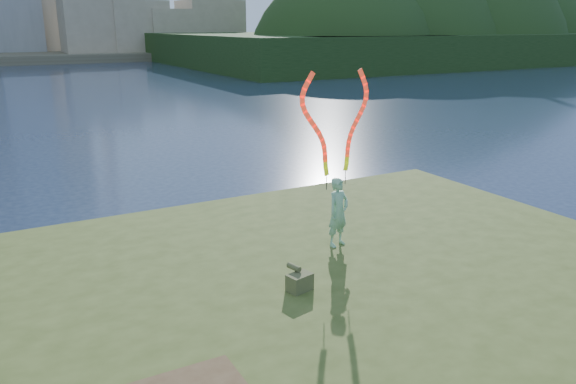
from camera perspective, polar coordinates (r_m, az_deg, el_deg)
ground at (r=9.94m, az=-6.86°, el=-14.51°), size 320.00×320.00×0.00m
wooded_hill at (r=92.52m, az=14.15°, el=13.04°), size 78.00×50.00×63.00m
woman_with_ribbons at (r=11.13m, az=5.11°, el=1.69°), size 1.90×0.60×3.82m
canvas_bag at (r=9.60m, az=1.15°, el=-9.04°), size 0.46×0.52×0.39m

